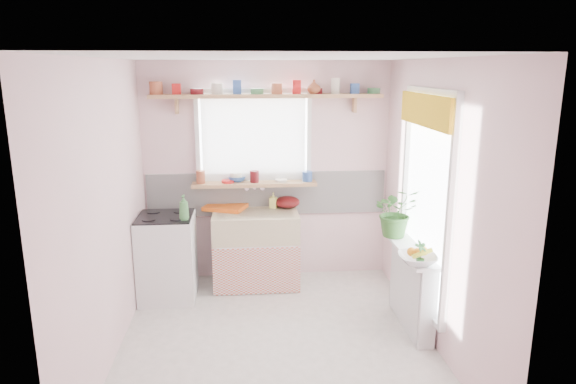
{
  "coord_description": "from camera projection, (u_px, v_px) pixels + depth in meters",
  "views": [
    {
      "loc": [
        -0.26,
        -4.18,
        2.42
      ],
      "look_at": [
        0.15,
        0.55,
        1.27
      ],
      "focal_mm": 32.0,
      "sensor_mm": 36.0,
      "label": 1
    }
  ],
  "objects": [
    {
      "name": "shelf_vase",
      "position": [
        314.0,
        87.0,
        5.56
      ],
      "size": [
        0.17,
        0.17,
        0.15
      ],
      "primitive_type": "imported",
      "rotation": [
        0.0,
        0.0,
        -0.18
      ],
      "color": "#964D2E",
      "rests_on": "pine_shelf"
    },
    {
      "name": "dish_tray",
      "position": [
        225.0,
        207.0,
        5.85
      ],
      "size": [
        0.53,
        0.47,
        0.04
      ],
      "primitive_type": "cube",
      "rotation": [
        0.0,
        0.0,
        -0.37
      ],
      "color": "orange",
      "rests_on": "sink_unit"
    },
    {
      "name": "colander",
      "position": [
        287.0,
        202.0,
        5.9
      ],
      "size": [
        0.31,
        0.31,
        0.13
      ],
      "primitive_type": "ellipsoid",
      "rotation": [
        0.0,
        0.0,
        -0.07
      ],
      "color": "#560E10",
      "rests_on": "sink_unit"
    },
    {
      "name": "sink_unit",
      "position": [
        256.0,
        249.0,
        5.78
      ],
      "size": [
        0.95,
        0.65,
        1.11
      ],
      "color": "white",
      "rests_on": "ground"
    },
    {
      "name": "windowsill",
      "position": [
        255.0,
        184.0,
        5.79
      ],
      "size": [
        1.4,
        0.22,
        0.04
      ],
      "primitive_type": "cube",
      "color": "tan",
      "rests_on": "room"
    },
    {
      "name": "sill_bowl",
      "position": [
        237.0,
        179.0,
        5.82
      ],
      "size": [
        0.24,
        0.24,
        0.06
      ],
      "primitive_type": "imported",
      "rotation": [
        0.0,
        0.0,
        -0.22
      ],
      "color": "#3868B6",
      "rests_on": "windowsill"
    },
    {
      "name": "fruit_bowl",
      "position": [
        418.0,
        259.0,
        4.42
      ],
      "size": [
        0.36,
        0.36,
        0.08
      ],
      "primitive_type": "imported",
      "rotation": [
        0.0,
        0.0,
        -0.11
      ],
      "color": "silver",
      "rests_on": "radiator_ledge"
    },
    {
      "name": "pine_shelf",
      "position": [
        267.0,
        96.0,
        5.56
      ],
      "size": [
        2.52,
        0.24,
        0.04
      ],
      "primitive_type": "cube",
      "color": "tan",
      "rests_on": "room"
    },
    {
      "name": "cooker",
      "position": [
        167.0,
        257.0,
        5.46
      ],
      "size": [
        0.58,
        0.58,
        0.93
      ],
      "color": "white",
      "rests_on": "ground"
    },
    {
      "name": "shelf_crockery",
      "position": [
        263.0,
        89.0,
        5.54
      ],
      "size": [
        2.47,
        0.11,
        0.12
      ],
      "color": "#A55133",
      "rests_on": "pine_shelf"
    },
    {
      "name": "cooker_bottle",
      "position": [
        184.0,
        208.0,
        5.18
      ],
      "size": [
        0.12,
        0.12,
        0.26
      ],
      "primitive_type": "imported",
      "rotation": [
        0.0,
        0.0,
        -0.23
      ],
      "color": "#428545",
      "rests_on": "cooker"
    },
    {
      "name": "jade_plant",
      "position": [
        396.0,
        212.0,
        5.09
      ],
      "size": [
        0.47,
        0.41,
        0.51
      ],
      "primitive_type": "imported",
      "rotation": [
        0.0,
        0.0,
        -0.03
      ],
      "color": "#306227",
      "rests_on": "radiator_ledge"
    },
    {
      "name": "fruit",
      "position": [
        418.0,
        252.0,
        4.41
      ],
      "size": [
        0.2,
        0.14,
        0.1
      ],
      "color": "orange",
      "rests_on": "fruit_bowl"
    },
    {
      "name": "soap_bottle_sink",
      "position": [
        273.0,
        200.0,
        5.88
      ],
      "size": [
        0.1,
        0.1,
        0.18
      ],
      "primitive_type": "imported",
      "rotation": [
        0.0,
        0.0,
        -0.26
      ],
      "color": "#DFE063",
      "rests_on": "sink_unit"
    },
    {
      "name": "room",
      "position": [
        336.0,
        174.0,
        5.21
      ],
      "size": [
        3.2,
        3.2,
        3.2
      ],
      "color": "silver",
      "rests_on": "ground"
    },
    {
      "name": "sill_crockery",
      "position": [
        254.0,
        177.0,
        5.78
      ],
      "size": [
        1.35,
        0.11,
        0.12
      ],
      "color": "#A55133",
      "rests_on": "windowsill"
    },
    {
      "name": "radiator_ledge",
      "position": [
        412.0,
        287.0,
        4.85
      ],
      "size": [
        0.22,
        0.95,
        0.78
      ],
      "color": "white",
      "rests_on": "ground"
    },
    {
      "name": "herb_pot",
      "position": [
        420.0,
        253.0,
        4.34
      ],
      "size": [
        0.14,
        0.12,
        0.23
      ],
      "primitive_type": "imported",
      "rotation": [
        0.0,
        0.0,
        0.42
      ],
      "color": "#235925",
      "rests_on": "radiator_ledge"
    },
    {
      "name": "sill_cup",
      "position": [
        236.0,
        177.0,
        5.79
      ],
      "size": [
        0.16,
        0.16,
        0.1
      ],
      "primitive_type": "imported",
      "rotation": [
        0.0,
        0.0,
        0.25
      ],
      "color": "white",
      "rests_on": "windowsill"
    }
  ]
}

